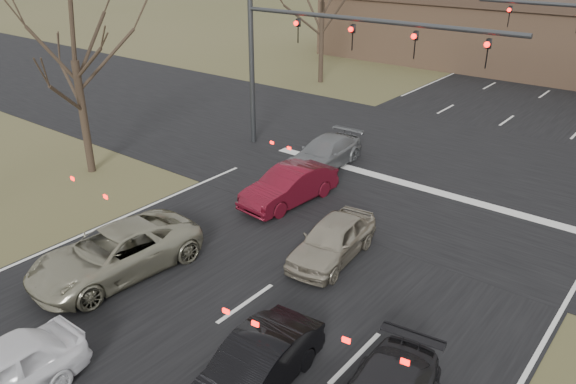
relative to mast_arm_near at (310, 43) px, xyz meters
name	(u,v)px	position (x,y,z in m)	size (l,w,h in m)	color
ground	(160,364)	(5.23, -13.00, -5.07)	(360.00, 360.00, 0.00)	#4C4C29
road_cross	(435,171)	(5.23, 2.00, -5.06)	(200.00, 14.00, 0.02)	black
mast_arm_near	(310,43)	(0.00, 0.00, 0.00)	(12.12, 0.24, 8.00)	#383A3D
tree_left_near	(67,10)	(-6.27, -7.00, 1.49)	(5.10, 5.10, 8.50)	black
car_silver_suv	(115,253)	(1.23, -11.21, -4.36)	(2.35, 5.10, 1.42)	gray
car_black_hatch	(255,367)	(7.52, -12.22, -4.44)	(1.33, 3.83, 1.26)	black
car_grey_ahead	(325,153)	(1.23, -0.50, -4.45)	(1.75, 4.30, 1.25)	slate
car_red_ahead	(289,186)	(2.23, -4.24, -4.39)	(1.44, 4.12, 1.36)	#550C18
car_silver_ahead	(333,240)	(5.73, -6.56, -4.42)	(1.53, 3.81, 1.30)	#A19782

